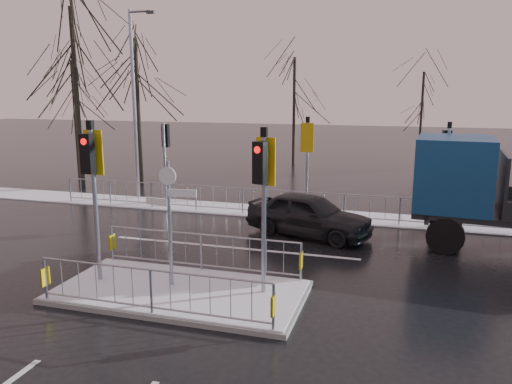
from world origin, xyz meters
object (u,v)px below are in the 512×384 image
(flatbed_truck, at_px, (489,190))
(street_lamp_left, at_px, (135,98))
(traffic_island, at_px, (179,279))
(car_far_lane, at_px, (309,215))

(flatbed_truck, distance_m, street_lamp_left, 14.68)
(flatbed_truck, relative_size, street_lamp_left, 0.92)
(traffic_island, xyz_separation_m, flatbed_truck, (7.62, 6.15, 1.43))
(traffic_island, xyz_separation_m, car_far_lane, (2.09, 5.80, 0.34))
(traffic_island, distance_m, street_lamp_left, 12.17)
(street_lamp_left, bearing_deg, traffic_island, -55.93)
(car_far_lane, bearing_deg, flatbed_truck, -69.73)
(traffic_island, xyz_separation_m, street_lamp_left, (-6.42, 9.49, 4.10))
(car_far_lane, relative_size, street_lamp_left, 0.52)
(car_far_lane, height_order, street_lamp_left, street_lamp_left)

